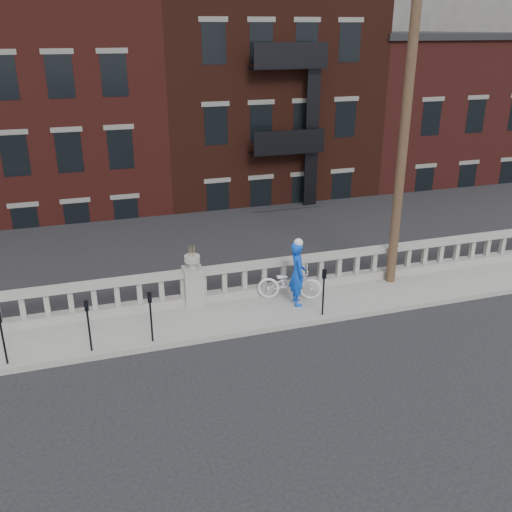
# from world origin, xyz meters

# --- Properties ---
(ground) EXTENTS (120.00, 120.00, 0.00)m
(ground) POSITION_xyz_m (0.00, 0.00, 0.00)
(ground) COLOR black
(ground) RESTS_ON ground
(sidewalk) EXTENTS (32.00, 2.20, 0.15)m
(sidewalk) POSITION_xyz_m (0.00, 3.00, 0.07)
(sidewalk) COLOR gray
(sidewalk) RESTS_ON ground
(balustrade) EXTENTS (28.00, 0.34, 1.03)m
(balustrade) POSITION_xyz_m (0.00, 3.95, 0.64)
(balustrade) COLOR gray
(balustrade) RESTS_ON sidewalk
(planter_pedestal) EXTENTS (0.55, 0.55, 1.76)m
(planter_pedestal) POSITION_xyz_m (0.00, 3.95, 0.83)
(planter_pedestal) COLOR gray
(planter_pedestal) RESTS_ON sidewalk
(lower_level) EXTENTS (80.00, 44.00, 20.80)m
(lower_level) POSITION_xyz_m (0.56, 23.04, 2.63)
(lower_level) COLOR #605E59
(lower_level) RESTS_ON ground
(utility_pole) EXTENTS (1.60, 0.28, 10.00)m
(utility_pole) POSITION_xyz_m (6.20, 3.60, 5.24)
(utility_pole) COLOR #422D1E
(utility_pole) RESTS_ON sidewalk
(parking_meter_b) EXTENTS (0.10, 0.09, 1.36)m
(parking_meter_b) POSITION_xyz_m (-4.88, 2.15, 1.00)
(parking_meter_b) COLOR black
(parking_meter_b) RESTS_ON sidewalk
(parking_meter_c) EXTENTS (0.10, 0.09, 1.36)m
(parking_meter_c) POSITION_xyz_m (-2.95, 2.15, 1.00)
(parking_meter_c) COLOR black
(parking_meter_c) RESTS_ON sidewalk
(parking_meter_d) EXTENTS (0.10, 0.09, 1.36)m
(parking_meter_d) POSITION_xyz_m (-1.45, 2.15, 1.00)
(parking_meter_d) COLOR black
(parking_meter_d) RESTS_ON sidewalk
(parking_meter_e) EXTENTS (0.10, 0.09, 1.36)m
(parking_meter_e) POSITION_xyz_m (3.24, 2.15, 1.00)
(parking_meter_e) COLOR black
(parking_meter_e) RESTS_ON sidewalk
(bicycle) EXTENTS (1.97, 1.27, 0.98)m
(bicycle) POSITION_xyz_m (2.74, 3.40, 0.64)
(bicycle) COLOR white
(bicycle) RESTS_ON sidewalk
(cyclist) EXTENTS (0.52, 0.73, 1.88)m
(cyclist) POSITION_xyz_m (2.81, 3.01, 1.09)
(cyclist) COLOR blue
(cyclist) RESTS_ON sidewalk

